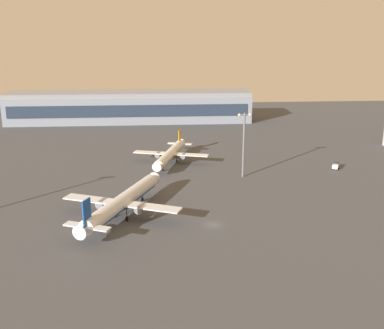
% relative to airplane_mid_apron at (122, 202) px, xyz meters
% --- Properties ---
extents(ground_plane, '(416.00, 416.00, 0.00)m').
position_rel_airplane_mid_apron_xyz_m(ground_plane, '(23.90, -7.31, -4.24)').
color(ground_plane, '#424449').
extents(terminal_building, '(130.34, 22.40, 16.40)m').
position_rel_airplane_mid_apron_xyz_m(terminal_building, '(-4.83, 136.49, 3.86)').
color(terminal_building, gray).
rests_on(terminal_building, ground).
extents(airplane_mid_apron, '(32.77, 41.51, 11.21)m').
position_rel_airplane_mid_apron_xyz_m(airplane_mid_apron, '(0.00, 0.00, 0.00)').
color(airplane_mid_apron, silver).
rests_on(airplane_mid_apron, ground).
extents(airplane_far_stand, '(28.76, 36.61, 9.57)m').
position_rel_airplane_mid_apron_xyz_m(airplane_far_stand, '(14.67, 52.45, -0.62)').
color(airplane_far_stand, silver).
rests_on(airplane_far_stand, ground).
extents(cargo_loader, '(3.68, 4.58, 2.25)m').
position_rel_airplane_mid_apron_xyz_m(cargo_loader, '(74.51, 40.01, -3.06)').
color(cargo_loader, white).
rests_on(cargo_loader, ground).
extents(apron_light_east, '(4.80, 0.90, 22.24)m').
position_rel_airplane_mid_apron_xyz_m(apron_light_east, '(39.07, 33.25, 8.67)').
color(apron_light_east, slate).
rests_on(apron_light_east, ground).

